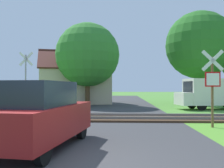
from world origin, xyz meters
TOP-DOWN VIEW (x-y plane):
  - ground_plane at (0.00, 0.00)m, footprint 160.00×160.00m
  - road_asphalt at (0.00, 2.00)m, footprint 7.67×80.00m
  - rail_track at (0.00, 7.52)m, footprint 60.00×2.60m
  - stop_sign_near at (4.71, 5.02)m, footprint 0.88×0.16m
  - crossing_sign_far at (-4.75, 9.59)m, footprint 0.88×0.13m
  - house at (-3.75, 19.56)m, footprint 8.16×7.20m
  - tree_center at (-2.04, 16.98)m, footprint 5.70×5.70m
  - tree_right at (8.42, 18.76)m, footprint 6.40×6.40m
  - mail_truck at (7.69, 13.32)m, footprint 5.14×2.65m
  - parked_car at (-1.11, 1.33)m, footprint 2.17×4.19m

SIDE VIEW (x-z plane):
  - ground_plane at x=0.00m, z-range 0.00..0.00m
  - road_asphalt at x=0.00m, z-range 0.00..0.01m
  - rail_track at x=0.00m, z-range -0.05..0.17m
  - parked_car at x=-1.11m, z-range 0.00..1.78m
  - mail_truck at x=7.69m, z-range 0.12..2.36m
  - stop_sign_near at x=4.71m, z-range 0.22..3.36m
  - house at x=-3.75m, z-range -0.81..4.53m
  - crossing_sign_far at x=-4.75m, z-range 0.15..3.93m
  - tree_center at x=-2.04m, z-range 0.83..8.21m
  - tree_right at x=8.42m, z-range 1.20..10.02m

